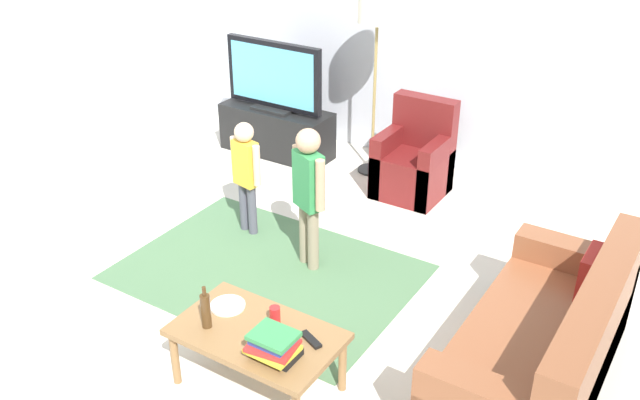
% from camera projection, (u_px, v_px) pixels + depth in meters
% --- Properties ---
extents(ground, '(7.80, 7.80, 0.00)m').
position_uv_depth(ground, '(275.00, 313.00, 5.01)').
color(ground, beige).
extents(wall_back, '(6.00, 0.12, 2.70)m').
position_uv_depth(wall_back, '(456.00, 34.00, 6.62)').
color(wall_back, silver).
rests_on(wall_back, ground).
extents(area_rug, '(2.20, 1.60, 0.01)m').
position_uv_depth(area_rug, '(268.00, 272.00, 5.48)').
color(area_rug, '#4C724C').
rests_on(area_rug, ground).
extents(tv_stand, '(1.20, 0.44, 0.50)m').
position_uv_depth(tv_stand, '(277.00, 132.00, 7.38)').
color(tv_stand, black).
rests_on(tv_stand, ground).
extents(tv, '(1.10, 0.28, 0.71)m').
position_uv_depth(tv, '(274.00, 77.00, 7.08)').
color(tv, black).
rests_on(tv, tv_stand).
extents(couch, '(0.80, 1.80, 0.86)m').
position_uv_depth(couch, '(549.00, 351.00, 4.21)').
color(couch, brown).
rests_on(couch, ground).
extents(armchair, '(0.60, 0.60, 0.90)m').
position_uv_depth(armchair, '(415.00, 163.00, 6.56)').
color(armchair, maroon).
rests_on(armchair, ground).
extents(floor_lamp, '(0.36, 0.36, 1.78)m').
position_uv_depth(floor_lamp, '(377.00, 17.00, 6.38)').
color(floor_lamp, '#262626').
rests_on(floor_lamp, ground).
extents(child_near_tv, '(0.33, 0.16, 0.99)m').
position_uv_depth(child_near_tv, '(246.00, 168.00, 5.76)').
color(child_near_tv, '#4C4C59').
rests_on(child_near_tv, ground).
extents(child_center, '(0.36, 0.23, 1.16)m').
position_uv_depth(child_center, '(308.00, 186.00, 5.26)').
color(child_center, gray).
rests_on(child_center, ground).
extents(coffee_table, '(1.00, 0.60, 0.42)m').
position_uv_depth(coffee_table, '(257.00, 338.00, 4.20)').
color(coffee_table, olive).
rests_on(coffee_table, ground).
extents(book_stack, '(0.29, 0.25, 0.16)m').
position_uv_depth(book_stack, '(274.00, 345.00, 3.94)').
color(book_stack, black).
rests_on(book_stack, coffee_table).
extents(bottle, '(0.06, 0.06, 0.29)m').
position_uv_depth(bottle, '(206.00, 310.00, 4.16)').
color(bottle, '#4C3319').
rests_on(bottle, coffee_table).
extents(tv_remote, '(0.18, 0.11, 0.02)m').
position_uv_depth(tv_remote, '(311.00, 340.00, 4.09)').
color(tv_remote, black).
rests_on(tv_remote, coffee_table).
extents(soda_can, '(0.07, 0.07, 0.12)m').
position_uv_depth(soda_can, '(275.00, 316.00, 4.21)').
color(soda_can, red).
rests_on(soda_can, coffee_table).
extents(plate, '(0.22, 0.22, 0.02)m').
position_uv_depth(plate, '(228.00, 306.00, 4.39)').
color(plate, white).
rests_on(plate, coffee_table).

